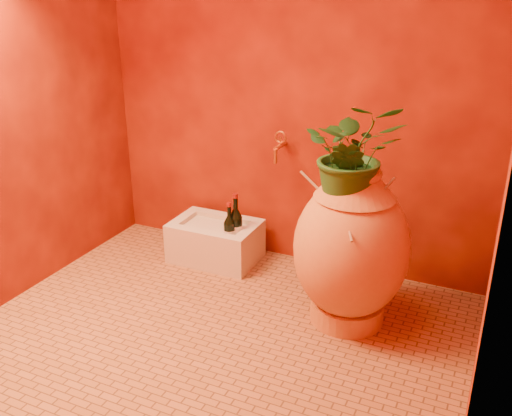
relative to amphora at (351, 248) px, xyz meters
The scene contains 11 objects.
floor 0.83m from the amphora, 143.61° to the right, with size 2.50×2.50×0.00m, color brown.
wall_back 1.15m from the amphora, 134.78° to the left, with size 2.50×0.02×2.50m, color #510D04.
wall_left 2.04m from the amphora, 166.95° to the right, with size 0.02×2.00×2.50m, color #510D04.
amphora is the anchor object (origin of this frame).
stone_basin 1.09m from the amphora, 161.68° to the left, with size 0.56×0.38×0.26m.
wine_bottle_a 0.90m from the amphora, 159.78° to the left, with size 0.09×0.09×0.35m.
wine_bottle_b 0.91m from the amphora, 162.97° to the left, with size 0.08×0.08×0.31m.
wine_bottle_c 0.93m from the amphora, 158.24° to the left, with size 0.07×0.07×0.29m.
wall_tap 0.86m from the amphora, 141.63° to the left, with size 0.08×0.17×0.18m.
plant_main 0.52m from the amphora, 139.89° to the right, with size 0.47×0.41×0.52m, color #1C4E1C.
plant_side 0.41m from the amphora, 147.48° to the right, with size 0.20×0.16×0.37m, color #1C4E1C.
Camera 1 is at (1.24, -2.20, 1.75)m, focal length 40.00 mm.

